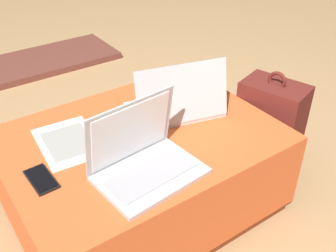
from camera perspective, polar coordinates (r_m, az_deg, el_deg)
name	(u,v)px	position (r m, az deg, el deg)	size (l,w,h in m)	color
ground_plane	(143,205)	(1.77, -3.58, -11.41)	(14.00, 14.00, 0.00)	tan
ottoman	(142,172)	(1.64, -3.81, -6.65)	(1.03, 0.77, 0.38)	maroon
laptop_near	(144,159)	(1.31, -3.55, -4.86)	(0.36, 0.27, 0.25)	#B7B7BC
laptop_far	(177,104)	(1.61, 1.26, 3.19)	(0.42, 0.32, 0.25)	silver
cell_phone	(41,179)	(1.37, -17.94, -7.34)	(0.08, 0.15, 0.01)	black
backpack	(270,128)	(1.91, 14.58, -0.23)	(0.29, 0.32, 0.51)	#5B1E19
paper_sheet	(69,142)	(1.52, -14.23, -2.21)	(0.23, 0.31, 0.00)	white
fireplace_hearth	(21,66)	(3.09, -20.58, 8.10)	(1.40, 0.50, 0.04)	brown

